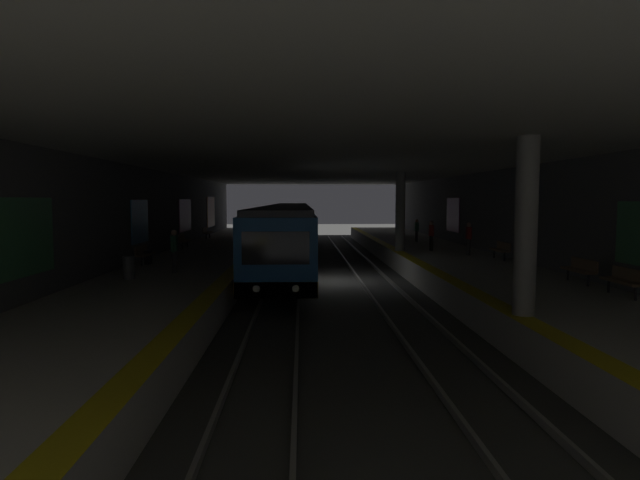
% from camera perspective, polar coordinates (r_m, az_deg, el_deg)
% --- Properties ---
extents(ground_plane, '(120.00, 120.00, 0.00)m').
position_cam_1_polar(ground_plane, '(25.79, 0.99, -4.53)').
color(ground_plane, '#42423F').
extents(track_left, '(60.00, 1.53, 0.16)m').
position_cam_1_polar(track_left, '(25.99, 5.85, -4.30)').
color(track_left, gray).
rests_on(track_left, ground).
extents(track_right, '(60.00, 1.53, 0.16)m').
position_cam_1_polar(track_right, '(25.76, -3.92, -4.37)').
color(track_right, gray).
rests_on(track_right, ground).
extents(platform_left, '(60.00, 5.30, 1.06)m').
position_cam_1_polar(platform_left, '(26.87, 15.10, -3.19)').
color(platform_left, beige).
rests_on(platform_left, ground).
extents(platform_right, '(60.00, 5.30, 1.06)m').
position_cam_1_polar(platform_right, '(26.20, -13.48, -3.35)').
color(platform_right, beige).
rests_on(platform_right, ground).
extents(wall_left, '(60.00, 0.56, 5.60)m').
position_cam_1_polar(wall_left, '(27.67, 20.95, 1.62)').
color(wall_left, slate).
rests_on(wall_left, ground).
extents(wall_right, '(60.00, 0.56, 5.60)m').
position_cam_1_polar(wall_right, '(26.79, -19.63, 1.58)').
color(wall_right, slate).
rests_on(wall_right, ground).
extents(ceiling_slab, '(60.00, 19.40, 0.40)m').
position_cam_1_polar(ceiling_slab, '(25.54, 1.01, 8.44)').
color(ceiling_slab, beige).
rests_on(ceiling_slab, wall_left).
extents(pillar_near, '(0.56, 0.56, 4.55)m').
position_cam_1_polar(pillar_near, '(14.30, 21.45, 1.36)').
color(pillar_near, gray).
rests_on(pillar_near, platform_left).
extents(pillar_far, '(0.56, 0.56, 4.55)m').
position_cam_1_polar(pillar_far, '(30.59, 8.72, 3.09)').
color(pillar_far, gray).
rests_on(pillar_far, platform_left).
extents(metro_train, '(38.09, 2.83, 3.49)m').
position_cam_1_polar(metro_train, '(36.39, -3.37, 1.29)').
color(metro_train, '#19569E').
rests_on(metro_train, track_right).
extents(bench_left_near, '(1.70, 0.47, 0.86)m').
position_cam_1_polar(bench_left_near, '(18.58, 30.18, -3.72)').
color(bench_left_near, '#262628').
rests_on(bench_left_near, platform_left).
extents(bench_left_mid, '(1.70, 0.47, 0.86)m').
position_cam_1_polar(bench_left_mid, '(20.77, 26.43, -2.78)').
color(bench_left_mid, '#262628').
rests_on(bench_left_mid, platform_left).
extents(bench_left_far, '(1.70, 0.47, 0.86)m').
position_cam_1_polar(bench_left_far, '(27.48, 19.06, -0.91)').
color(bench_left_far, '#262628').
rests_on(bench_left_far, platform_left).
extents(bench_right_near, '(1.70, 0.47, 0.86)m').
position_cam_1_polar(bench_right_near, '(25.25, -18.56, -1.35)').
color(bench_right_near, '#262628').
rests_on(bench_right_near, platform_right).
extents(bench_right_mid, '(1.70, 0.47, 0.86)m').
position_cam_1_polar(bench_right_mid, '(32.95, -14.62, 0.04)').
color(bench_right_mid, '#262628').
rests_on(bench_right_mid, platform_right).
extents(bench_right_far, '(1.70, 0.47, 0.86)m').
position_cam_1_polar(bench_right_far, '(40.67, -12.20, 0.89)').
color(bench_right_far, '#262628').
rests_on(bench_right_far, platform_right).
extents(person_waiting_near, '(0.60, 0.24, 1.75)m').
position_cam_1_polar(person_waiting_near, '(29.00, 15.84, 0.29)').
color(person_waiting_near, '#313131').
rests_on(person_waiting_near, platform_left).
extents(person_walking_mid, '(0.60, 0.24, 1.73)m').
position_cam_1_polar(person_walking_mid, '(30.97, 12.00, 0.59)').
color(person_walking_mid, black).
rests_on(person_walking_mid, platform_left).
extents(person_standing_far, '(0.60, 0.22, 1.57)m').
position_cam_1_polar(person_standing_far, '(37.42, 10.45, 1.11)').
color(person_standing_far, '#444444').
rests_on(person_standing_far, platform_left).
extents(person_boarding, '(0.60, 0.24, 1.74)m').
position_cam_1_polar(person_boarding, '(22.01, -15.53, -0.98)').
color(person_boarding, '#434343').
rests_on(person_boarding, platform_right).
extents(suitcase_rolling, '(0.43, 0.26, 0.93)m').
position_cam_1_polar(suitcase_rolling, '(25.38, -18.17, -1.79)').
color(suitcase_rolling, black).
rests_on(suitcase_rolling, platform_right).
extents(trash_bin, '(0.44, 0.44, 0.85)m').
position_cam_1_polar(trash_bin, '(20.87, -20.05, -2.83)').
color(trash_bin, '#595B5E').
rests_on(trash_bin, platform_right).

